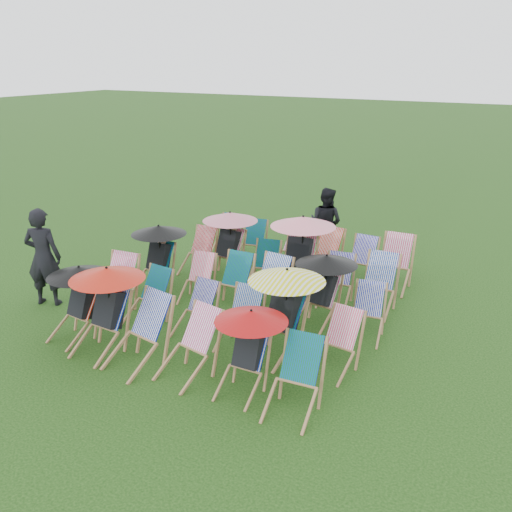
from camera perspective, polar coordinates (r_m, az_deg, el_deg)
The scene contains 33 objects.
ground at distance 10.06m, azimuth -0.82°, elevation -5.62°, with size 100.00×100.00×0.00m, color black.
deckchair_0 at distance 9.37m, azimuth -17.56°, elevation -4.34°, with size 1.00×1.06×1.19m.
deckchair_1 at distance 8.82m, azimuth -15.06°, elevation -5.11°, with size 1.11×1.17×1.32m.
deckchair_2 at distance 8.40m, azimuth -11.76°, elevation -7.53°, with size 0.83×1.04×1.02m.
deckchair_3 at distance 8.03m, azimuth -6.78°, elevation -8.85°, with size 0.79×0.98×0.95m.
deckchair_4 at distance 7.57m, azimuth -1.05°, elevation -9.43°, with size 0.97×1.01×1.15m.
deckchair_5 at distance 7.26m, azimuth 3.86°, elevation -12.20°, with size 0.67×0.89×0.92m.
deckchair_6 at distance 10.21m, azimuth -14.10°, elevation -2.88°, with size 0.73×0.95×0.97m.
deckchair_7 at distance 9.69m, azimuth -10.87°, elevation -4.12°, with size 0.66×0.87×0.89m.
deckchair_8 at distance 9.24m, azimuth -6.11°, elevation -5.34°, with size 0.59×0.79×0.82m.
deckchair_9 at distance 8.79m, azimuth -1.61°, elevation -6.35°, with size 0.62×0.83×0.87m.
deckchair_10 at distance 8.41m, azimuth 2.38°, elevation -5.55°, with size 1.14×1.21×1.35m.
deckchair_11 at distance 8.21m, azimuth 7.99°, elevation -8.63°, with size 0.66×0.85×0.85m.
deckchair_12 at distance 10.99m, azimuth -10.02°, elevation -0.02°, with size 1.05×1.09×1.24m.
deckchair_13 at distance 10.47m, azimuth -5.92°, elevation -2.27°, with size 0.64×0.82×0.81m.
deckchair_14 at distance 10.09m, azimuth -2.55°, elevation -2.69°, with size 0.63×0.87×0.93m.
deckchair_15 at distance 9.80m, azimuth 0.97°, elevation -3.19°, with size 0.74×0.97×0.98m.
deckchair_16 at distance 9.42m, azimuth 6.46°, elevation -3.32°, with size 1.02×1.08×1.21m.
deckchair_17 at distance 9.22m, azimuth 11.00°, elevation -5.61°, with size 0.65×0.83×0.83m.
deckchair_18 at distance 11.81m, azimuth -5.83°, elevation 0.49°, with size 0.61×0.84×0.89m.
deckchair_19 at distance 11.48m, azimuth -3.03°, elevation 1.31°, with size 1.11×1.16×1.31m.
deckchair_20 at distance 11.03m, azimuth 0.79°, elevation -0.94°, with size 0.70×0.87×0.84m.
deckchair_21 at distance 10.69m, azimuth 4.24°, elevation 0.29°, with size 1.22×1.32×1.45m.
deckchair_22 at distance 10.37m, azimuth 8.02°, elevation -2.45°, with size 0.66×0.85×0.86m.
deckchair_23 at distance 10.17m, azimuth 11.98°, elevation -2.81°, with size 0.67×0.91×0.97m.
deckchair_24 at distance 12.76m, azimuth -3.00°, elevation 1.98°, with size 0.65×0.86×0.88m.
deckchair_25 at distance 12.37m, azimuth -0.47°, elevation 1.41°, with size 0.69×0.87×0.86m.
deckchair_26 at distance 12.00m, azimuth 3.35°, elevation 0.69°, with size 0.66×0.83×0.82m.
deckchair_27 at distance 11.62m, azimuth 6.71°, elevation 0.26°, with size 0.71×0.92×0.94m.
deckchair_28 at distance 11.42m, azimuth 10.33°, elevation -0.47°, with size 0.60×0.82×0.86m.
deckchair_29 at distance 11.22m, azimuth 13.59°, elevation -0.73°, with size 0.70×0.95×0.99m.
person_left at distance 10.75m, azimuth -20.51°, elevation -0.09°, with size 0.65×0.43×1.79m, color black.
person_rear at distance 12.64m, azimuth 6.99°, elevation 3.34°, with size 0.76×0.59×1.57m, color black.
Camera 1 is at (4.54, -7.90, 4.26)m, focal length 40.00 mm.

